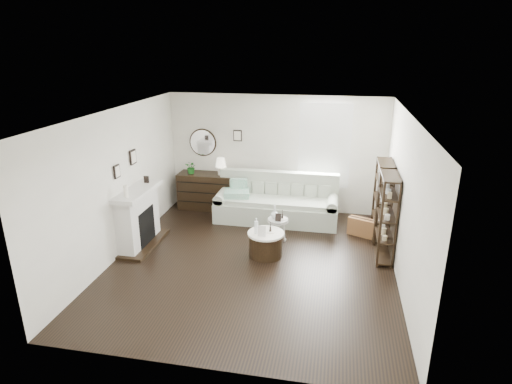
% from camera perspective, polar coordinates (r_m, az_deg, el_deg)
% --- Properties ---
extents(room, '(5.50, 5.50, 5.50)m').
position_cam_1_polar(room, '(9.75, 6.94, 6.20)').
color(room, black).
rests_on(room, ground).
extents(fireplace, '(0.50, 1.40, 1.84)m').
position_cam_1_polar(fireplace, '(8.61, -15.36, -3.53)').
color(fireplace, silver).
rests_on(fireplace, ground).
extents(shelf_unit_far, '(0.30, 0.80, 1.60)m').
position_cam_1_polar(shelf_unit_far, '(8.90, 16.47, -1.08)').
color(shelf_unit_far, black).
rests_on(shelf_unit_far, ground).
extents(shelf_unit_near, '(0.30, 0.80, 1.60)m').
position_cam_1_polar(shelf_unit_near, '(8.06, 16.99, -3.27)').
color(shelf_unit_near, black).
rests_on(shelf_unit_near, ground).
extents(sofa, '(2.69, 0.93, 1.05)m').
position_cam_1_polar(sofa, '(9.58, 2.78, -1.73)').
color(sofa, '#B2BBA6').
rests_on(sofa, ground).
extents(quilt, '(0.62, 0.54, 0.14)m').
position_cam_1_polar(quilt, '(9.52, -2.56, -0.18)').
color(quilt, '#258A67').
rests_on(quilt, sofa).
extents(suitcase, '(0.59, 0.40, 0.38)m').
position_cam_1_polar(suitcase, '(9.10, 13.93, -4.57)').
color(suitcase, brown).
rests_on(suitcase, ground).
extents(dresser, '(1.29, 0.55, 0.86)m').
position_cam_1_polar(dresser, '(10.28, -6.64, 0.14)').
color(dresser, black).
rests_on(dresser, ground).
extents(table_lamp, '(0.33, 0.33, 0.40)m').
position_cam_1_polar(table_lamp, '(9.99, -4.71, 3.43)').
color(table_lamp, '#F1E7CB').
rests_on(table_lamp, dresser).
extents(potted_plant, '(0.32, 0.29, 0.31)m').
position_cam_1_polar(potted_plant, '(10.16, -8.60, 3.28)').
color(potted_plant, '#1C631D').
rests_on(potted_plant, dresser).
extents(drum_table, '(0.68, 0.68, 0.47)m').
position_cam_1_polar(drum_table, '(8.01, 1.32, -6.93)').
color(drum_table, black).
rests_on(drum_table, ground).
extents(pedestal_table, '(0.41, 0.41, 0.50)m').
position_cam_1_polar(pedestal_table, '(8.46, 2.94, -3.87)').
color(pedestal_table, silver).
rests_on(pedestal_table, ground).
extents(eiffel_drum, '(0.11, 0.11, 0.18)m').
position_cam_1_polar(eiffel_drum, '(7.91, 1.93, -4.73)').
color(eiffel_drum, black).
rests_on(eiffel_drum, drum_table).
extents(bottle_drum, '(0.07, 0.07, 0.30)m').
position_cam_1_polar(bottle_drum, '(7.81, 0.02, -4.55)').
color(bottle_drum, silver).
rests_on(bottle_drum, drum_table).
extents(card_frame_drum, '(0.15, 0.06, 0.20)m').
position_cam_1_polar(card_frame_drum, '(7.73, 0.78, -5.24)').
color(card_frame_drum, silver).
rests_on(card_frame_drum, drum_table).
extents(eiffel_ped, '(0.10, 0.10, 0.16)m').
position_cam_1_polar(eiffel_ped, '(8.43, 3.53, -3.06)').
color(eiffel_ped, black).
rests_on(eiffel_ped, pedestal_table).
extents(flask_ped, '(0.15, 0.15, 0.27)m').
position_cam_1_polar(flask_ped, '(8.42, 2.50, -2.67)').
color(flask_ped, silver).
rests_on(flask_ped, pedestal_table).
extents(card_frame_ped, '(0.12, 0.06, 0.16)m').
position_cam_1_polar(card_frame_ped, '(8.31, 2.98, -3.41)').
color(card_frame_ped, black).
rests_on(card_frame_ped, pedestal_table).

